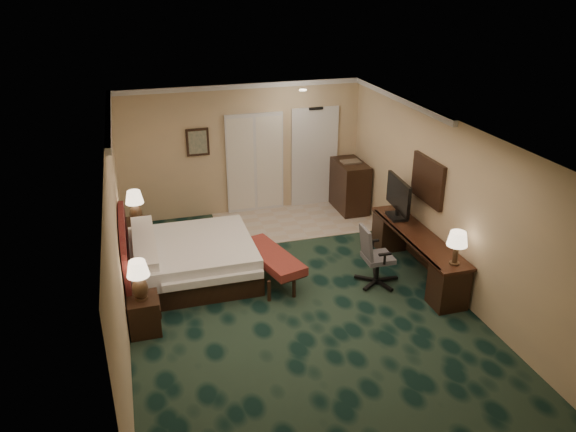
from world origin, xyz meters
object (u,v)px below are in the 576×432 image
object	(u,v)px
desk	(416,254)
desk_chair	(378,255)
nightstand_near	(144,314)
lamp_far	(135,207)
tv	(398,199)
bed	(193,260)
minibar	(350,186)
nightstand_far	(139,238)
bed_bench	(271,266)
lamp_near	(139,280)

from	to	relation	value
desk	desk_chair	xyz separation A→B (m)	(-0.75, -0.10, 0.15)
nightstand_near	lamp_far	world-z (taller)	lamp_far
desk	tv	bearing A→B (deg)	92.80
bed	minibar	xyz separation A→B (m)	(3.57, 1.96, 0.21)
nightstand_far	lamp_far	size ratio (longest dim) A/B	1.06
nightstand_near	desk_chair	bearing A→B (deg)	4.55
bed_bench	minibar	size ratio (longest dim) A/B	1.37
nightstand_near	minibar	distance (m)	5.54
bed	lamp_far	distance (m)	1.50
lamp_near	desk_chair	world-z (taller)	lamp_near
nightstand_far	lamp_near	world-z (taller)	lamp_near
nightstand_far	lamp_far	world-z (taller)	lamp_far
bed_bench	desk	bearing A→B (deg)	-27.33
desk_chair	minibar	distance (m)	3.09
nightstand_near	lamp_near	world-z (taller)	lamp_near
nightstand_far	bed_bench	size ratio (longest dim) A/B	0.43
lamp_near	lamp_far	world-z (taller)	lamp_far
nightstand_near	nightstand_far	distance (m)	2.44
nightstand_near	bed_bench	world-z (taller)	nightstand_near
lamp_far	desk_chair	xyz separation A→B (m)	(3.68, -2.13, -0.41)
lamp_near	minibar	world-z (taller)	lamp_near
nightstand_near	lamp_near	size ratio (longest dim) A/B	0.91
desk	tv	size ratio (longest dim) A/B	2.74
bed	lamp_near	bearing A→B (deg)	-122.99
bed	nightstand_near	distance (m)	1.59
minibar	desk_chair	bearing A→B (deg)	-103.34
tv	bed_bench	bearing A→B (deg)	-169.87
nightstand_far	bed	bearing A→B (deg)	-53.21
nightstand_near	desk_chair	world-z (taller)	desk_chair
bed	lamp_far	size ratio (longest dim) A/B	3.35
bed	nightstand_far	xyz separation A→B (m)	(-0.83, 1.10, -0.00)
bed_bench	desk	distance (m)	2.43
bed_bench	lamp_far	bearing A→B (deg)	127.63
minibar	nightstand_far	bearing A→B (deg)	-168.98
bed_bench	desk_chair	xyz separation A→B (m)	(1.63, -0.60, 0.27)
bed	nightstand_near	bearing A→B (deg)	-122.77
nightstand_far	tv	distance (m)	4.66
desk	minibar	world-z (taller)	minibar
desk_chair	bed_bench	bearing A→B (deg)	161.21
desk	minibar	bearing A→B (deg)	90.67
bed	lamp_far	xyz separation A→B (m)	(-0.82, 1.09, 0.61)
bed_bench	minibar	world-z (taller)	minibar
bed_bench	desk_chair	size ratio (longest dim) A/B	1.41
desk_chair	bed	bearing A→B (deg)	161.24
desk_chair	lamp_far	bearing A→B (deg)	151.20
tv	desk	bearing A→B (deg)	-82.70
bed	nightstand_near	world-z (taller)	bed
nightstand_far	bed_bench	xyz separation A→B (m)	(2.06, -1.55, -0.07)
nightstand_far	minibar	xyz separation A→B (m)	(4.40, 0.86, 0.21)
lamp_far	tv	distance (m)	4.59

